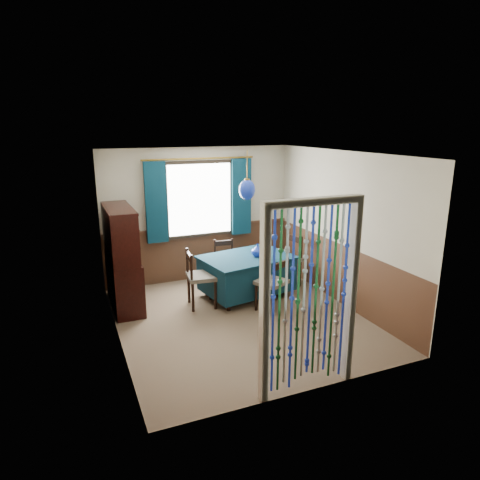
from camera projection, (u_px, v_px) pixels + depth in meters
name	position (u px, v px, depth m)	size (l,w,h in m)	color
floor	(240.00, 318.00, 6.59)	(4.00, 4.00, 0.00)	brown
ceiling	(240.00, 154.00, 5.93)	(4.00, 4.00, 0.00)	silver
wall_back	(199.00, 215.00, 8.04)	(3.60, 3.60, 0.00)	#BFB59C
wall_front	(314.00, 286.00, 4.48)	(3.60, 3.60, 0.00)	#BFB59C
wall_left	(113.00, 254.00, 5.59)	(4.00, 4.00, 0.00)	#BFB59C
wall_right	(342.00, 229.00, 6.93)	(4.00, 4.00, 0.00)	#BFB59C
wainscot_back	(200.00, 253.00, 8.22)	(3.60, 3.60, 0.00)	#4C2D1C
wainscot_front	(310.00, 350.00, 4.69)	(3.60, 3.60, 0.00)	#4C2D1C
wainscot_left	(119.00, 307.00, 5.79)	(4.00, 4.00, 0.00)	#4C2D1C
wainscot_right	(339.00, 273.00, 7.12)	(4.00, 4.00, 0.00)	#4C2D1C
window	(200.00, 199.00, 7.92)	(1.32, 0.12, 1.42)	black
doorway	(310.00, 302.00, 4.59)	(1.16, 0.12, 2.18)	silver
dining_table	(247.00, 273.00, 7.36)	(1.65, 1.28, 0.72)	#0C2C3D
chair_near	(273.00, 283.00, 6.77)	(0.58, 0.57, 0.88)	black
chair_far	(226.00, 261.00, 7.92)	(0.45, 0.43, 0.83)	black
chair_left	(200.00, 277.00, 6.92)	(0.50, 0.52, 0.95)	black
chair_right	(287.00, 259.00, 7.84)	(0.54, 0.56, 0.95)	black
sideboard	(123.00, 273.00, 6.90)	(0.45, 1.27, 1.65)	black
pendant_lamp	(247.00, 190.00, 6.98)	(0.27, 0.27, 0.81)	olive
vase_table	(257.00, 251.00, 7.26)	(0.19, 0.19, 0.20)	#162D9B
bowl_shelf	(126.00, 241.00, 6.58)	(0.20, 0.20, 0.05)	beige
vase_sideboard	(123.00, 248.00, 7.07)	(0.17, 0.17, 0.17)	beige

